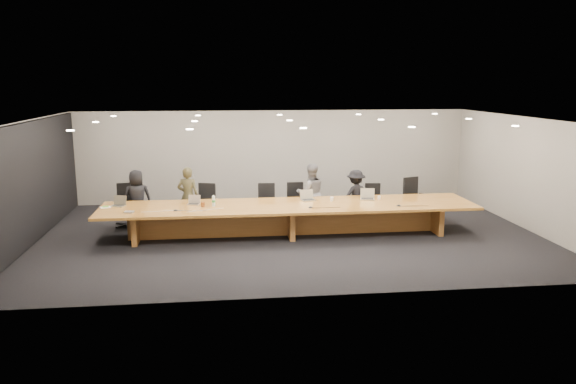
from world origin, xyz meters
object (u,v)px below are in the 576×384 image
object	(u,v)px
chair_far_right	(415,198)
laptop_a	(118,201)
chair_mid_left	(267,204)
paper_cup_near	(332,199)
chair_mid_right	(297,202)
chair_far_left	(127,205)
laptop_d	(308,195)
person_c	(311,193)
amber_mug	(203,204)
mic_left	(176,210)
mic_center	(311,207)
water_bottle	(214,201)
chair_left	(205,204)
person_a	(137,198)
paper_cup_far	(379,198)
person_d	(356,196)
chair_right	(373,202)
laptop_e	(368,194)
laptop_b	(193,200)
person_b	(188,196)
mic_right	(399,205)
conference_table	(289,214)

from	to	relation	value
chair_far_right	laptop_a	size ratio (longest dim) A/B	3.51
chair_mid_left	paper_cup_near	distance (m)	1.81
chair_mid_right	laptop_a	world-z (taller)	chair_mid_right
chair_far_left	chair_far_right	world-z (taller)	chair_far_right
laptop_d	paper_cup_near	size ratio (longest dim) A/B	3.35
person_c	laptop_d	world-z (taller)	person_c
amber_mug	mic_left	world-z (taller)	amber_mug
paper_cup_near	mic_center	size ratio (longest dim) A/B	0.86
person_c	water_bottle	distance (m)	2.75
chair_left	person_a	bearing A→B (deg)	-162.94
chair_mid_left	paper_cup_far	xyz separation A→B (m)	(2.77, -0.86, 0.27)
person_d	paper_cup_near	size ratio (longest dim) A/B	13.45
laptop_d	chair_far_right	bearing A→B (deg)	3.09
chair_far_left	chair_far_right	bearing A→B (deg)	-10.39
water_bottle	amber_mug	distance (m)	0.27
person_a	person_d	xyz separation A→B (m)	(5.68, -0.07, -0.05)
person_a	chair_right	bearing A→B (deg)	164.55
chair_right	laptop_e	world-z (taller)	laptop_e
chair_far_left	amber_mug	xyz separation A→B (m)	(1.97, -1.30, 0.24)
chair_mid_right	laptop_b	bearing A→B (deg)	-162.98
chair_mid_right	laptop_a	size ratio (longest dim) A/B	3.28
mic_center	laptop_d	bearing A→B (deg)	84.94
chair_mid_right	mic_left	bearing A→B (deg)	-155.44
chair_right	laptop_e	xyz separation A→B (m)	(-0.40, -0.84, 0.39)
person_b	laptop_a	bearing A→B (deg)	42.86
laptop_d	mic_left	size ratio (longest dim) A/B	2.90
person_a	laptop_b	bearing A→B (deg)	131.82
chair_far_left	person_b	size ratio (longest dim) A/B	0.73
laptop_b	paper_cup_near	xyz separation A→B (m)	(3.40, -0.01, -0.06)
laptop_d	mic_center	distance (m)	0.82
laptop_d	person_d	bearing A→B (deg)	15.89
chair_mid_left	mic_right	distance (m)	3.46
laptop_e	mic_left	distance (m)	4.75
chair_mid_left	mic_left	size ratio (longest dim) A/B	8.94
person_a	mic_right	bearing A→B (deg)	149.77
person_c	mic_center	bearing A→B (deg)	75.18
chair_mid_right	person_c	size ratio (longest dim) A/B	0.67
person_b	water_bottle	bearing A→B (deg)	134.41
chair_mid_left	chair_right	size ratio (longest dim) A/B	1.07
conference_table	person_d	distance (m)	2.25
chair_right	paper_cup_far	distance (m)	0.94
chair_left	chair_mid_left	world-z (taller)	chair_left
laptop_e	amber_mug	xyz separation A→B (m)	(-4.09, -0.34, -0.08)
laptop_b	paper_cup_far	world-z (taller)	laptop_b
person_d	laptop_a	bearing A→B (deg)	-8.77
mic_center	paper_cup_near	bearing A→B (deg)	46.41
conference_table	laptop_e	bearing A→B (deg)	10.04
paper_cup_far	chair_mid_left	bearing A→B (deg)	162.76
chair_right	person_b	bearing A→B (deg)	-172.96
person_d	amber_mug	size ratio (longest dim) A/B	12.87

